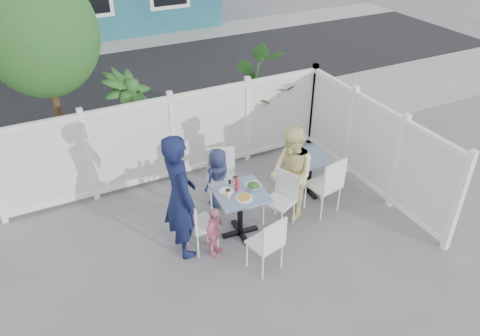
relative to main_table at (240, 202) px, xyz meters
name	(u,v)px	position (x,y,z in m)	size (l,w,h in m)	color
ground	(228,261)	(-0.43, -0.47, -0.60)	(80.00, 80.00, 0.00)	slate
near_sidewalk	(149,144)	(-0.43, 3.33, -0.60)	(24.00, 2.60, 0.01)	gray
street	(107,82)	(-0.43, 7.03, -0.60)	(24.00, 5.00, 0.01)	black
far_sidewalk	(84,49)	(-0.43, 10.13, -0.60)	(24.00, 1.60, 0.01)	gray
fence_back	(173,139)	(-0.33, 1.93, 0.18)	(5.86, 0.08, 1.60)	white
fence_right	(372,148)	(2.57, 0.13, 0.18)	(0.08, 3.66, 1.60)	white
tree	(41,36)	(-2.03, 2.83, 1.99)	(1.80, 1.62, 3.59)	#382316
potted_shrub_a	(131,122)	(-0.88, 2.63, 0.33)	(1.04, 1.04, 1.86)	#1F501E
potted_shrub_b	(249,101)	(1.48, 2.53, 0.31)	(1.63, 1.41, 1.81)	#1F501E
main_table	(240,202)	(0.00, 0.00, 0.00)	(0.79, 0.79, 0.78)	#496083
spare_table	(311,165)	(1.57, 0.47, -0.06)	(0.71, 0.71, 0.70)	#496083
chair_left	(196,221)	(-0.71, -0.03, -0.08)	(0.43, 0.44, 0.89)	white
chair_right	(282,195)	(0.71, -0.04, -0.08)	(0.52, 0.53, 0.89)	white
chair_back	(222,174)	(0.07, 0.82, -0.01)	(0.58, 0.57, 1.01)	white
chair_near	(269,241)	(-0.01, -0.87, -0.08)	(0.49, 0.48, 0.90)	white
chair_spare	(328,182)	(1.48, -0.15, -0.01)	(0.54, 0.52, 1.02)	white
man	(180,196)	(-0.90, 0.06, 0.35)	(0.70, 0.46, 1.91)	#11173C
woman	(292,174)	(0.93, 0.07, 0.18)	(0.76, 0.59, 1.56)	#F6E356
boy	(219,178)	(0.03, 0.85, -0.08)	(0.51, 0.33, 1.04)	#21294C
toddler	(214,232)	(-0.53, -0.24, -0.20)	(0.47, 0.20, 0.81)	pink
plate_main	(244,198)	(-0.02, -0.17, 0.18)	(0.25, 0.25, 0.02)	white
plate_side	(226,191)	(-0.17, 0.10, 0.18)	(0.22, 0.22, 0.01)	white
salad_bowl	(253,186)	(0.22, 0.01, 0.20)	(0.23, 0.23, 0.06)	white
coffee_cup_a	(228,194)	(-0.20, -0.02, 0.23)	(0.07, 0.07, 0.11)	beige
coffee_cup_b	(235,181)	(0.03, 0.23, 0.23)	(0.07, 0.07, 0.11)	beige
ketchup_bottle	(237,185)	(-0.02, 0.07, 0.26)	(0.06, 0.06, 0.18)	#B51123
salt_shaker	(226,184)	(-0.11, 0.23, 0.21)	(0.03, 0.03, 0.07)	white
pepper_shaker	(230,182)	(-0.04, 0.27, 0.21)	(0.03, 0.03, 0.07)	black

